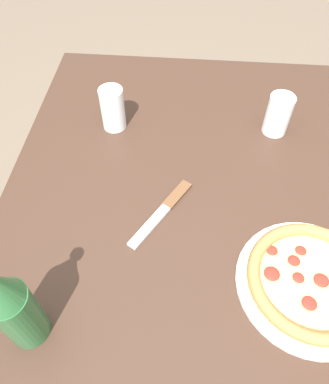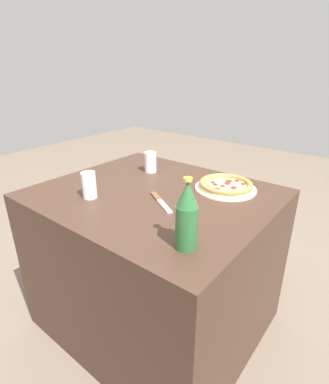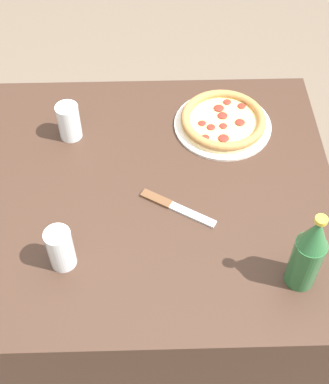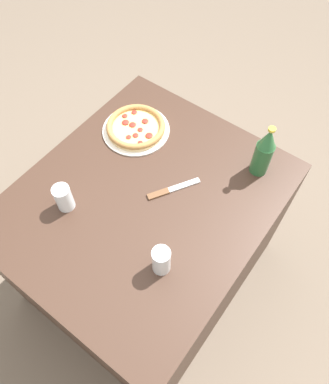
{
  "view_description": "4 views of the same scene",
  "coord_description": "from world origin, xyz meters",
  "px_view_note": "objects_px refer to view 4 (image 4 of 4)",
  "views": [
    {
      "loc": [
        0.57,
        -0.02,
        1.46
      ],
      "look_at": [
        0.07,
        -0.06,
        0.82
      ],
      "focal_mm": 35.0,
      "sensor_mm": 36.0,
      "label": 1
    },
    {
      "loc": [
        0.83,
        -0.97,
        1.31
      ],
      "look_at": [
        0.09,
        -0.03,
        0.8
      ],
      "focal_mm": 28.0,
      "sensor_mm": 36.0,
      "label": 2
    },
    {
      "loc": [
        0.04,
        -0.91,
        1.87
      ],
      "look_at": [
        0.06,
        -0.06,
        0.83
      ],
      "focal_mm": 50.0,
      "sensor_mm": 36.0,
      "label": 3
    },
    {
      "loc": [
        -0.56,
        -0.51,
        1.97
      ],
      "look_at": [
        0.04,
        -0.06,
        0.81
      ],
      "focal_mm": 35.0,
      "sensor_mm": 36.0,
      "label": 4
    }
  ],
  "objects_px": {
    "glass_orange_juice": "(64,198)",
    "glass_iced_tea": "(161,261)",
    "pizza_pepperoni": "(136,128)",
    "knife": "(171,189)",
    "beer_bottle": "(264,152)"
  },
  "relations": [
    {
      "from": "glass_orange_juice",
      "to": "knife",
      "type": "bearing_deg",
      "value": -43.27
    },
    {
      "from": "glass_iced_tea",
      "to": "glass_orange_juice",
      "type": "bearing_deg",
      "value": 92.38
    },
    {
      "from": "pizza_pepperoni",
      "to": "glass_orange_juice",
      "type": "xyz_separation_m",
      "value": [
        -0.44,
        -0.03,
        0.03
      ]
    },
    {
      "from": "glass_iced_tea",
      "to": "knife",
      "type": "distance_m",
      "value": 0.32
    },
    {
      "from": "pizza_pepperoni",
      "to": "glass_orange_juice",
      "type": "bearing_deg",
      "value": -176.54
    },
    {
      "from": "glass_orange_juice",
      "to": "glass_iced_tea",
      "type": "bearing_deg",
      "value": -87.62
    },
    {
      "from": "pizza_pepperoni",
      "to": "beer_bottle",
      "type": "relative_size",
      "value": 1.19
    },
    {
      "from": "glass_iced_tea",
      "to": "knife",
      "type": "xyz_separation_m",
      "value": [
        0.27,
        0.16,
        -0.05
      ]
    },
    {
      "from": "glass_orange_juice",
      "to": "beer_bottle",
      "type": "bearing_deg",
      "value": -40.55
    },
    {
      "from": "glass_iced_tea",
      "to": "beer_bottle",
      "type": "bearing_deg",
      "value": -6.3
    },
    {
      "from": "glass_orange_juice",
      "to": "glass_iced_tea",
      "type": "distance_m",
      "value": 0.43
    },
    {
      "from": "pizza_pepperoni",
      "to": "glass_iced_tea",
      "type": "bearing_deg",
      "value": -133.01
    },
    {
      "from": "pizza_pepperoni",
      "to": "glass_orange_juice",
      "type": "height_order",
      "value": "glass_orange_juice"
    },
    {
      "from": "beer_bottle",
      "to": "knife",
      "type": "bearing_deg",
      "value": 142.48
    },
    {
      "from": "glass_iced_tea",
      "to": "knife",
      "type": "relative_size",
      "value": 0.6
    }
  ]
}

